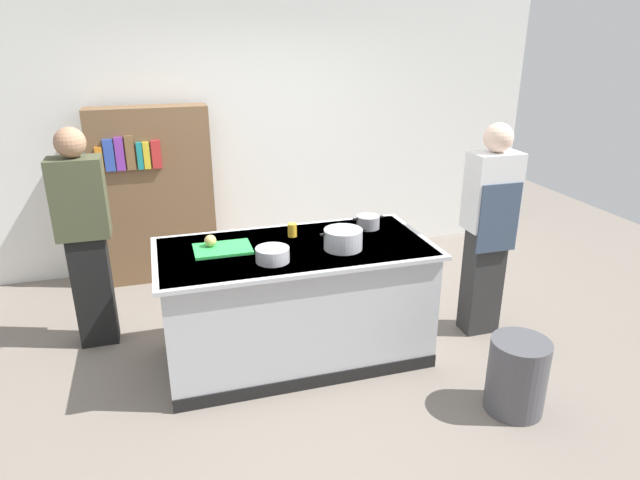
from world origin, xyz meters
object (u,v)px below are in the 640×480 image
at_px(sauce_pan, 368,222).
at_px(person_chef, 489,226).
at_px(onion, 210,241).
at_px(stock_pot, 343,239).
at_px(mixing_bowl, 273,255).
at_px(juice_cup, 292,230).
at_px(person_guest, 85,235).
at_px(bookshelf, 155,196).
at_px(trash_bin, 517,376).

relative_size(sauce_pan, person_chef, 0.14).
distance_m(onion, stock_pot, 0.94).
xyz_separation_m(sauce_pan, person_chef, (0.90, -0.28, -0.04)).
xyz_separation_m(mixing_bowl, juice_cup, (0.24, 0.43, 0.00)).
bearing_deg(person_guest, bookshelf, 147.06).
distance_m(stock_pot, bookshelf, 2.31).
height_order(person_guest, bookshelf, person_guest).
relative_size(mixing_bowl, trash_bin, 0.45).
distance_m(person_chef, bookshelf, 3.10).
xyz_separation_m(mixing_bowl, person_chef, (1.76, 0.16, -0.03)).
distance_m(onion, person_chef, 2.14).
relative_size(sauce_pan, trash_bin, 0.48).
xyz_separation_m(juice_cup, person_chef, (1.52, -0.26, -0.04)).
xyz_separation_m(person_guest, bookshelf, (0.52, 1.14, -0.06)).
bearing_deg(mixing_bowl, onion, 137.25).
distance_m(person_chef, person_guest, 3.10).
xyz_separation_m(mixing_bowl, person_guest, (-1.26, 0.88, -0.04)).
height_order(onion, juice_cup, onion).
height_order(onion, bookshelf, bookshelf).
distance_m(onion, trash_bin, 2.26).
height_order(stock_pot, trash_bin, stock_pot).
bearing_deg(bookshelf, onion, -77.95).
bearing_deg(stock_pot, sauce_pan, 47.39).
bearing_deg(sauce_pan, bookshelf, 135.13).
height_order(trash_bin, person_guest, person_guest).
xyz_separation_m(onion, bookshelf, (-0.36, 1.67, -0.11)).
relative_size(person_chef, person_guest, 1.00).
distance_m(stock_pot, person_chef, 1.24).
height_order(stock_pot, juice_cup, stock_pot).
height_order(juice_cup, person_guest, person_guest).
xyz_separation_m(stock_pot, trash_bin, (0.89, -0.91, -0.72)).
relative_size(trash_bin, bookshelf, 0.30).
bearing_deg(sauce_pan, juice_cup, -179.01).
bearing_deg(onion, trash_bin, -33.07).
height_order(sauce_pan, trash_bin, sauce_pan).
distance_m(sauce_pan, trash_bin, 1.55).
relative_size(stock_pot, person_chef, 0.20).
xyz_separation_m(sauce_pan, bookshelf, (-1.59, 1.58, -0.10)).
height_order(stock_pot, person_guest, person_guest).
relative_size(sauce_pan, juice_cup, 2.46).
relative_size(stock_pot, bookshelf, 0.20).
relative_size(trash_bin, person_guest, 0.30).
bearing_deg(stock_pot, mixing_bowl, -171.15).
xyz_separation_m(mixing_bowl, trash_bin, (1.42, -0.82, -0.69)).
distance_m(stock_pot, trash_bin, 1.46).
bearing_deg(stock_pot, onion, 163.69).
xyz_separation_m(person_chef, person_guest, (-3.01, 0.71, -0.00)).
bearing_deg(mixing_bowl, stock_pot, 8.85).
relative_size(stock_pot, person_guest, 0.20).
bearing_deg(person_guest, person_chef, 68.44).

